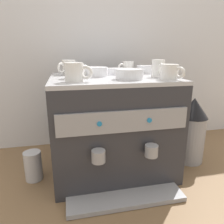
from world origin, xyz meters
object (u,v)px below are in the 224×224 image
ceramic_bowl_1 (96,72)px  coffee_grinder (191,130)px  ceramic_cup_3 (75,72)px  ceramic_cup_0 (127,67)px  ceramic_cup_2 (170,72)px  ceramic_bowl_3 (129,74)px  espresso_machine (112,125)px  milk_pitcher (33,166)px  ceramic_cup_5 (68,67)px  ceramic_bowl_0 (115,71)px  ceramic_cup_4 (76,71)px  ceramic_cup_1 (158,68)px  ceramic_bowl_2 (145,70)px

ceramic_bowl_1 → coffee_grinder: (0.53, -0.05, -0.33)m
ceramic_cup_3 → ceramic_cup_0: bearing=43.4°
ceramic_cup_2 → ceramic_bowl_1: size_ratio=0.89×
ceramic_cup_0 → ceramic_bowl_3: size_ratio=0.78×
espresso_machine → milk_pitcher: (-0.40, -0.02, -0.17)m
ceramic_cup_5 → milk_pitcher: ceramic_cup_5 is taller
ceramic_bowl_1 → coffee_grinder: bearing=-5.4°
ceramic_cup_5 → ceramic_bowl_3: ceramic_cup_5 is taller
ceramic_cup_3 → milk_pitcher: size_ratio=0.76×
ceramic_bowl_0 → ceramic_bowl_3: ceramic_bowl_3 is taller
coffee_grinder → milk_pitcher: size_ratio=2.54×
espresso_machine → ceramic_cup_4: (-0.17, -0.01, 0.28)m
ceramic_cup_3 → coffee_grinder: ceramic_cup_3 is taller
espresso_machine → ceramic_cup_0: bearing=51.5°
ceramic_cup_1 → ceramic_cup_5: bearing=155.1°
ceramic_cup_0 → ceramic_bowl_1: (-0.20, -0.12, -0.01)m
espresso_machine → ceramic_bowl_0: ceramic_bowl_0 is taller
ceramic_cup_0 → ceramic_bowl_0: ceramic_cup_0 is taller
ceramic_cup_2 → ceramic_cup_4: (-0.40, 0.14, -0.00)m
ceramic_cup_1 → ceramic_bowl_3: (-0.16, -0.05, -0.02)m
espresso_machine → ceramic_cup_1: (0.21, -0.05, 0.29)m
ceramic_cup_4 → ceramic_bowl_2: bearing=18.4°
ceramic_cup_5 → coffee_grinder: 0.76m
ceramic_cup_0 → milk_pitcher: size_ratio=0.65×
ceramic_cup_0 → ceramic_bowl_3: (-0.07, -0.26, -0.01)m
ceramic_cup_0 → ceramic_bowl_2: ceramic_cup_0 is taller
ceramic_cup_1 → ceramic_cup_2: ceramic_cup_1 is taller
ceramic_cup_5 → milk_pitcher: size_ratio=0.66×
ceramic_cup_5 → ceramic_cup_3: bearing=-85.3°
ceramic_cup_4 → ceramic_bowl_2: ceramic_cup_4 is taller
ceramic_cup_0 → ceramic_bowl_1: ceramic_cup_0 is taller
ceramic_cup_4 → coffee_grinder: (0.63, -0.00, -0.34)m
ceramic_bowl_0 → ceramic_bowl_1: 0.14m
ceramic_cup_4 → ceramic_bowl_3: (0.23, -0.09, -0.01)m
ceramic_cup_2 → ceramic_bowl_3: size_ratio=0.86×
ceramic_bowl_0 → milk_pitcher: 0.64m
espresso_machine → ceramic_cup_2: (0.22, -0.16, 0.28)m
ceramic_bowl_1 → ceramic_bowl_3: same height
ceramic_bowl_3 → ceramic_bowl_0: bearing=93.3°
ceramic_bowl_2 → espresso_machine: bearing=-151.4°
espresso_machine → ceramic_cup_0: (0.12, 0.15, 0.28)m
espresso_machine → ceramic_cup_0: ceramic_cup_0 is taller
ceramic_cup_3 → coffee_grinder: bearing=10.5°
ceramic_cup_5 → ceramic_bowl_2: ceramic_cup_5 is taller
ceramic_cup_1 → ceramic_bowl_1: size_ratio=0.88×
ceramic_cup_2 → ceramic_cup_5: (-0.43, 0.30, 0.00)m
coffee_grinder → milk_pitcher: 0.86m
ceramic_bowl_2 → ceramic_cup_4: bearing=-161.6°
ceramic_bowl_1 → ceramic_bowl_3: bearing=-47.0°
espresso_machine → ceramic_bowl_2: ceramic_bowl_2 is taller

